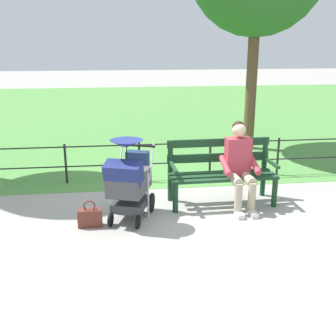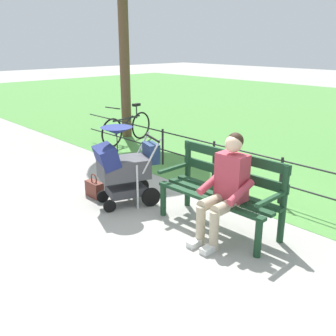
{
  "view_description": "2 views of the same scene",
  "coord_description": "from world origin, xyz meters",
  "px_view_note": "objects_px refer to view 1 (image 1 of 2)",
  "views": [
    {
      "loc": [
        1.03,
        5.8,
        2.4
      ],
      "look_at": [
        0.32,
        0.21,
        0.67
      ],
      "focal_mm": 44.84,
      "sensor_mm": 36.0,
      "label": 1
    },
    {
      "loc": [
        -3.35,
        3.43,
        2.25
      ],
      "look_at": [
        0.14,
        0.19,
        0.69
      ],
      "focal_mm": 41.0,
      "sensor_mm": 36.0,
      "label": 2
    }
  ],
  "objects_px": {
    "handbag": "(90,217)",
    "person_on_bench": "(240,163)",
    "stroller": "(129,179)",
    "park_bench": "(221,169)"
  },
  "relations": [
    {
      "from": "handbag",
      "to": "person_on_bench",
      "type": "bearing_deg",
      "value": -168.56
    },
    {
      "from": "stroller",
      "to": "person_on_bench",
      "type": "bearing_deg",
      "value": -170.39
    },
    {
      "from": "person_on_bench",
      "to": "handbag",
      "type": "distance_m",
      "value": 2.28
    },
    {
      "from": "person_on_bench",
      "to": "stroller",
      "type": "relative_size",
      "value": 1.11
    },
    {
      "from": "park_bench",
      "to": "person_on_bench",
      "type": "bearing_deg",
      "value": 134.85
    },
    {
      "from": "park_bench",
      "to": "handbag",
      "type": "xyz_separation_m",
      "value": [
        1.95,
        0.66,
        -0.4
      ]
    },
    {
      "from": "person_on_bench",
      "to": "handbag",
      "type": "height_order",
      "value": "person_on_bench"
    },
    {
      "from": "stroller",
      "to": "handbag",
      "type": "distance_m",
      "value": 0.73
    },
    {
      "from": "park_bench",
      "to": "person_on_bench",
      "type": "height_order",
      "value": "person_on_bench"
    },
    {
      "from": "park_bench",
      "to": "handbag",
      "type": "height_order",
      "value": "park_bench"
    }
  ]
}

